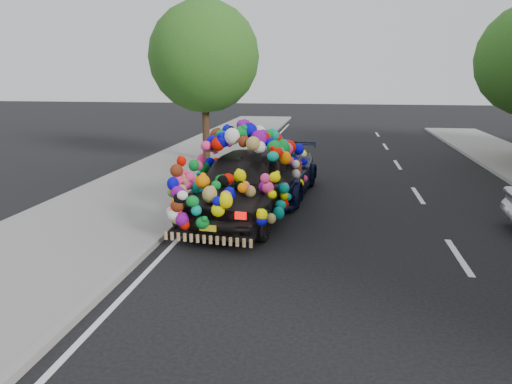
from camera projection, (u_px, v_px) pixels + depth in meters
ground at (271, 247)px, 10.05m from camera, size 100.00×100.00×0.00m
sidewalk at (73, 234)px, 10.69m from camera, size 4.00×60.00×0.12m
kerb at (160, 238)px, 10.39m from camera, size 0.15×60.00×0.13m
lane_markings at (459, 257)px, 9.50m from camera, size 6.00×50.00×0.01m
tree_near_sidewalk at (204, 57)px, 18.83m from camera, size 4.20×4.20×6.13m
plush_art_car at (245, 169)px, 11.83m from camera, size 2.90×5.32×2.31m
navy_sedan at (278, 172)px, 14.28m from camera, size 2.25×4.64×1.30m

